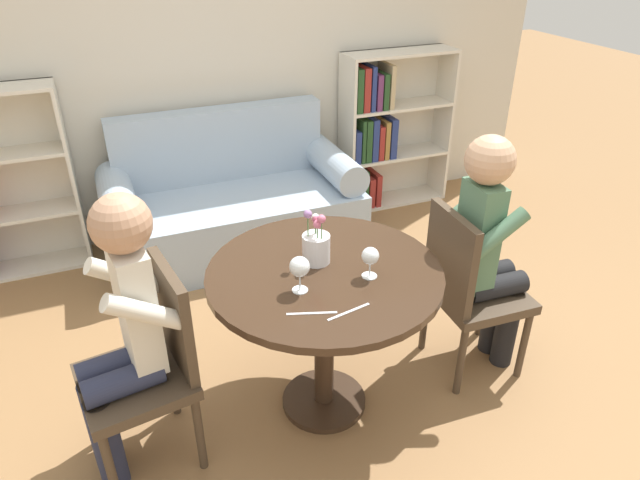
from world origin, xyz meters
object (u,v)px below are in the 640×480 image
couch (233,206)px  flower_vase (316,245)px  chair_right (468,286)px  wine_glass_left (300,268)px  wine_glass_right (370,257)px  person_left (122,334)px  chair_left (151,362)px  person_right (489,249)px  bookshelf_right (381,131)px

couch → flower_vase: size_ratio=6.78×
chair_right → flower_vase: flower_vase is taller
wine_glass_left → wine_glass_right: bearing=-2.5°
chair_right → wine_glass_left: size_ratio=5.90×
person_left → wine_glass_left: (0.68, -0.09, 0.19)m
wine_glass_left → wine_glass_right: (0.30, -0.01, -0.01)m
chair_left → wine_glass_right: chair_left is taller
chair_right → person_left: size_ratio=0.73×
chair_left → flower_vase: 0.82m
chair_right → chair_left: bearing=91.8°
chair_left → wine_glass_right: size_ratio=6.67×
person_left → person_right: 1.66m
chair_left → wine_glass_left: (0.60, -0.12, 0.37)m
chair_right → flower_vase: (-0.75, 0.09, 0.34)m
couch → wine_glass_left: (-0.15, -1.73, 0.55)m
wine_glass_right → flower_vase: bearing=129.9°
wine_glass_left → bookshelf_right: bearing=54.6°
wine_glass_left → chair_right: bearing=5.5°
person_left → wine_glass_right: (0.98, -0.11, 0.17)m
chair_left → wine_glass_left: wine_glass_left is taller
couch → bookshelf_right: (1.27, 0.26, 0.29)m
chair_left → person_right: size_ratio=0.72×
person_left → flower_vase: bearing=87.4°
person_right → chair_left: bearing=91.6°
couch → chair_left: couch is taller
chair_left → person_left: person_left is taller
couch → wine_glass_left: size_ratio=11.03×
couch → chair_left: bearing=-114.8°
couch → chair_right: bearing=-65.6°
chair_right → person_right: person_right is taller
chair_left → bookshelf_right: bearing=124.6°
chair_right → flower_vase: bearing=86.0°
chair_left → person_right: (1.58, -0.04, 0.19)m
bookshelf_right → wine_glass_right: 2.32m
person_left → person_right: bearing=81.1°
wine_glass_right → chair_right: bearing=9.5°
wine_glass_right → wine_glass_left: bearing=177.5°
wine_glass_right → person_left: bearing=173.7°
bookshelf_right → chair_left: bookshelf_right is taller
person_right → wine_glass_left: person_right is taller
flower_vase → person_left: bearing=-174.3°
couch → flower_vase: flower_vase is taller
chair_left → person_right: 1.59m
chair_right → person_right: (0.08, -0.01, 0.19)m
person_left → couch: bearing=144.8°
wine_glass_right → chair_left: bearing=171.8°
person_left → person_right: (1.66, -0.02, 0.01)m
person_right → flower_vase: (-0.84, 0.10, 0.15)m
chair_right → person_right: 0.21m
couch → flower_vase: bearing=-90.2°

